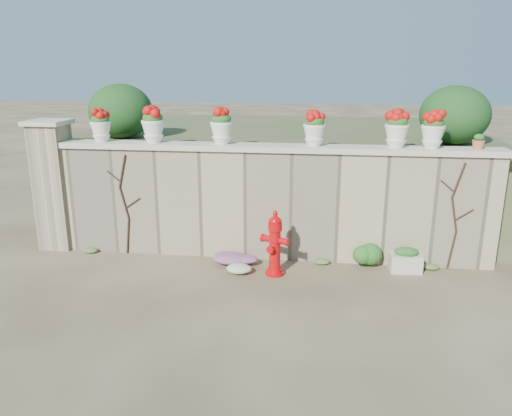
# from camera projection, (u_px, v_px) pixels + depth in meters

# --- Properties ---
(ground) EXTENTS (80.00, 80.00, 0.00)m
(ground) POSITION_uv_depth(u_px,v_px,m) (256.00, 298.00, 7.70)
(ground) COLOR #493A24
(ground) RESTS_ON ground
(stone_wall) EXTENTS (8.00, 0.40, 2.00)m
(stone_wall) POSITION_uv_depth(u_px,v_px,m) (269.00, 205.00, 9.14)
(stone_wall) COLOR tan
(stone_wall) RESTS_ON ground
(wall_cap) EXTENTS (8.10, 0.52, 0.10)m
(wall_cap) POSITION_uv_depth(u_px,v_px,m) (269.00, 148.00, 8.85)
(wall_cap) COLOR beige
(wall_cap) RESTS_ON stone_wall
(gate_pillar) EXTENTS (0.72, 0.72, 2.48)m
(gate_pillar) POSITION_uv_depth(u_px,v_px,m) (55.00, 184.00, 9.58)
(gate_pillar) COLOR tan
(gate_pillar) RESTS_ON ground
(raised_fill) EXTENTS (9.00, 6.00, 2.00)m
(raised_fill) POSITION_uv_depth(u_px,v_px,m) (282.00, 170.00, 12.19)
(raised_fill) COLOR #384C23
(raised_fill) RESTS_ON ground
(back_shrub_left) EXTENTS (1.30, 1.30, 1.10)m
(back_shrub_left) POSITION_uv_depth(u_px,v_px,m) (121.00, 111.00, 10.25)
(back_shrub_left) COLOR #143814
(back_shrub_left) RESTS_ON raised_fill
(back_shrub_right) EXTENTS (1.30, 1.30, 1.10)m
(back_shrub_right) POSITION_uv_depth(u_px,v_px,m) (455.00, 115.00, 9.44)
(back_shrub_right) COLOR #143814
(back_shrub_right) RESTS_ON raised_fill
(vine_left) EXTENTS (0.60, 0.04, 1.91)m
(vine_left) POSITION_uv_depth(u_px,v_px,m) (125.00, 203.00, 9.26)
(vine_left) COLOR black
(vine_left) RESTS_ON ground
(vine_right) EXTENTS (0.60, 0.04, 1.91)m
(vine_right) POSITION_uv_depth(u_px,v_px,m) (455.00, 215.00, 8.54)
(vine_right) COLOR black
(vine_right) RESTS_ON ground
(fire_hydrant) EXTENTS (0.49, 0.35, 1.13)m
(fire_hydrant) POSITION_uv_depth(u_px,v_px,m) (275.00, 243.00, 8.42)
(fire_hydrant) COLOR #C3070B
(fire_hydrant) RESTS_ON ground
(planter_box) EXTENTS (0.55, 0.34, 0.45)m
(planter_box) POSITION_uv_depth(u_px,v_px,m) (406.00, 260.00, 8.64)
(planter_box) COLOR beige
(planter_box) RESTS_ON ground
(green_shrub) EXTENTS (0.56, 0.50, 0.53)m
(green_shrub) POSITION_uv_depth(u_px,v_px,m) (369.00, 253.00, 8.82)
(green_shrub) COLOR #1E5119
(green_shrub) RESTS_ON ground
(magenta_clump) EXTENTS (0.95, 0.64, 0.25)m
(magenta_clump) POSITION_uv_depth(u_px,v_px,m) (235.00, 257.00, 9.01)
(magenta_clump) COLOR #BB25AC
(magenta_clump) RESTS_ON ground
(white_flowers) EXTENTS (0.57, 0.45, 0.20)m
(white_flowers) POSITION_uv_depth(u_px,v_px,m) (243.00, 269.00, 8.52)
(white_flowers) COLOR white
(white_flowers) RESTS_ON ground
(urn_pot_0) EXTENTS (0.38, 0.38, 0.59)m
(urn_pot_0) POSITION_uv_depth(u_px,v_px,m) (101.00, 126.00, 9.14)
(urn_pot_0) COLOR white
(urn_pot_0) RESTS_ON wall_cap
(urn_pot_1) EXTENTS (0.42, 0.42, 0.65)m
(urn_pot_1) POSITION_uv_depth(u_px,v_px,m) (153.00, 125.00, 9.01)
(urn_pot_1) COLOR white
(urn_pot_1) RESTS_ON wall_cap
(urn_pot_2) EXTENTS (0.41, 0.41, 0.64)m
(urn_pot_2) POSITION_uv_depth(u_px,v_px,m) (221.00, 126.00, 8.86)
(urn_pot_2) COLOR white
(urn_pot_2) RESTS_ON wall_cap
(urn_pot_3) EXTENTS (0.39, 0.39, 0.60)m
(urn_pot_3) POSITION_uv_depth(u_px,v_px,m) (314.00, 129.00, 8.66)
(urn_pot_3) COLOR white
(urn_pot_3) RESTS_ON wall_cap
(urn_pot_4) EXTENTS (0.41, 0.41, 0.64)m
(urn_pot_4) POSITION_uv_depth(u_px,v_px,m) (397.00, 129.00, 8.48)
(urn_pot_4) COLOR white
(urn_pot_4) RESTS_ON wall_cap
(urn_pot_5) EXTENTS (0.40, 0.40, 0.62)m
(urn_pot_5) POSITION_uv_depth(u_px,v_px,m) (433.00, 130.00, 8.41)
(urn_pot_5) COLOR white
(urn_pot_5) RESTS_ON wall_cap
(terracotta_pot) EXTENTS (0.21, 0.21, 0.25)m
(terracotta_pot) POSITION_uv_depth(u_px,v_px,m) (479.00, 142.00, 8.37)
(terracotta_pot) COLOR #B76938
(terracotta_pot) RESTS_ON wall_cap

